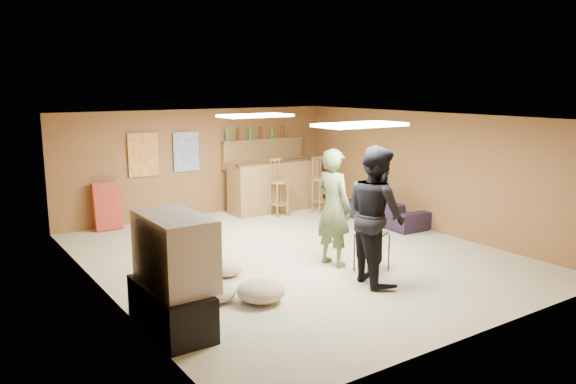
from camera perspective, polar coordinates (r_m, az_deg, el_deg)
ground at (r=9.06m, az=0.71°, el=-6.42°), size 7.00×7.00×0.00m
ceiling at (r=8.66m, az=0.75°, el=7.61°), size 6.00×7.00×0.02m
wall_back at (r=11.80m, az=-9.01°, el=2.97°), size 6.00×0.02×2.20m
wall_front at (r=6.31m, az=19.20°, el=-4.34°), size 6.00×0.02×2.20m
wall_left at (r=7.53m, az=-18.38°, el=-1.89°), size 0.02×7.00×2.20m
wall_right at (r=10.77m, az=13.97°, el=2.03°), size 0.02×7.00×2.20m
tv_stand at (r=6.50m, az=-11.80°, el=-11.42°), size 0.55×1.30×0.50m
dvd_box at (r=6.62m, az=-9.97°, el=-11.88°), size 0.35×0.50×0.08m
tv_body at (r=6.31m, az=-11.44°, el=-5.83°), size 0.60×1.10×0.80m
tv_screen at (r=6.43m, az=-8.88°, el=-5.43°), size 0.02×0.95×0.65m
bar_counter at (r=12.13m, az=-1.40°, el=0.68°), size 2.00×0.60×1.10m
bar_lip at (r=11.84m, az=-0.75°, el=3.12°), size 2.10×0.12×0.05m
bar_shelf at (r=12.38m, az=-2.54°, el=5.32°), size 2.00×0.18×0.05m
bar_backing at (r=12.43m, az=-2.58°, el=3.95°), size 2.00×0.14×0.60m
poster_left at (r=11.29m, az=-14.49°, el=3.68°), size 0.60×0.03×0.85m
poster_right at (r=11.61m, az=-10.30°, el=4.05°), size 0.55×0.03×0.80m
folding_chair_stack at (r=11.04m, az=-17.90°, el=-1.39°), size 0.50×0.26×0.91m
ceiling_panel_front at (r=7.49m, az=7.35°, el=6.79°), size 1.20×0.60×0.04m
ceiling_panel_back at (r=9.67m, az=-3.35°, el=7.75°), size 1.20×0.60×0.04m
person_olive at (r=8.40m, az=4.64°, el=-1.58°), size 0.52×0.70×1.77m
person_black at (r=7.71m, az=8.96°, el=-2.34°), size 0.91×1.06×1.89m
sofa at (r=11.21m, az=9.96°, el=-1.85°), size 0.78×1.80×0.52m
tray_table at (r=8.32m, az=8.49°, el=-6.06°), size 0.55×0.50×0.57m
cup_red_near at (r=8.15m, az=7.77°, el=-3.92°), size 0.09×0.09×0.10m
cup_red_far at (r=8.22m, az=9.28°, el=-3.83°), size 0.08×0.08×0.10m
cup_blue at (r=8.40m, az=8.85°, el=-3.51°), size 0.10×0.10×0.10m
bar_stool_left at (r=11.61m, az=-0.90°, el=0.21°), size 0.44×0.44×1.10m
bar_stool_right at (r=11.95m, az=3.38°, el=0.46°), size 0.37×0.37×1.08m
cushion_near_tv at (r=7.17m, az=-2.78°, el=-9.99°), size 0.81×0.81×0.28m
cushion_mid at (r=8.14m, az=-6.20°, el=-7.80°), size 0.54×0.54×0.19m
cushion_far at (r=7.24m, az=-7.21°, el=-10.14°), size 0.58×0.58×0.21m
bottle_row at (r=12.24m, az=-3.30°, el=5.98°), size 1.48×0.08×0.26m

